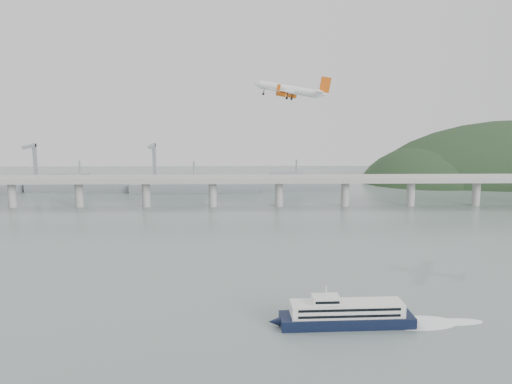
{
  "coord_description": "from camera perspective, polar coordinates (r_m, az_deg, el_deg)",
  "views": [
    {
      "loc": [
        -4.69,
        -201.47,
        80.2
      ],
      "look_at": [
        0.0,
        55.0,
        36.0
      ],
      "focal_mm": 38.0,
      "sensor_mm": 36.0,
      "label": 1
    }
  ],
  "objects": [
    {
      "name": "bridge",
      "position": [
        406.32,
        -0.54,
        0.92
      ],
      "size": [
        800.0,
        22.0,
        23.9
      ],
      "color": "#989896",
      "rests_on": "ground"
    },
    {
      "name": "ferry",
      "position": [
        201.49,
        9.51,
        -12.57
      ],
      "size": [
        78.85,
        15.29,
        14.87
      ],
      "rotation": [
        0.0,
        0.0,
        0.04
      ],
      "color": "black",
      "rests_on": "ground"
    },
    {
      "name": "distant_fleet",
      "position": [
        495.82,
        -18.73,
        0.67
      ],
      "size": [
        453.0,
        60.9,
        40.0
      ],
      "color": "slate",
      "rests_on": "ground"
    },
    {
      "name": "ground",
      "position": [
        216.89,
        0.27,
        -11.92
      ],
      "size": [
        900.0,
        900.0,
        0.0
      ],
      "primitive_type": "plane",
      "color": "slate",
      "rests_on": "ground"
    },
    {
      "name": "airliner",
      "position": [
        278.21,
        3.66,
        10.67
      ],
      "size": [
        39.46,
        37.18,
        11.59
      ],
      "rotation": [
        0.05,
        -0.16,
        2.64
      ],
      "color": "white",
      "rests_on": "ground"
    }
  ]
}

